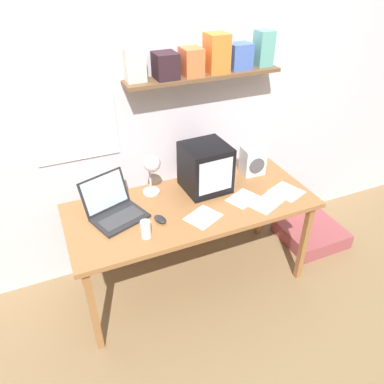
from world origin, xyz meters
name	(u,v)px	position (x,y,z in m)	size (l,w,h in m)	color
ground_plane	(192,280)	(0.00, 0.00, 0.00)	(12.00, 12.00, 0.00)	olive
back_wall	(166,104)	(0.01, 0.48, 1.31)	(5.60, 0.24, 2.60)	silver
corner_desk	(192,211)	(0.00, 0.00, 0.69)	(1.73, 0.73, 0.75)	#9A6438
crt_monitor	(206,168)	(0.17, 0.15, 0.92)	(0.33, 0.33, 0.35)	black
laptop	(113,207)	(-0.53, 0.10, 0.82)	(0.42, 0.42, 0.25)	#232326
desk_lamp	(152,167)	(-0.22, 0.19, 0.99)	(0.12, 0.19, 0.34)	silver
juice_glass	(146,230)	(-0.40, -0.21, 0.80)	(0.06, 0.06, 0.12)	white
space_heater	(253,161)	(0.60, 0.21, 0.86)	(0.18, 0.15, 0.22)	white
computer_mouse	(160,219)	(-0.27, -0.10, 0.77)	(0.09, 0.12, 0.03)	#232326
printed_handout	(243,199)	(0.36, -0.09, 0.75)	(0.26, 0.23, 0.00)	white
loose_paper_near_monitor	(267,203)	(0.49, -0.20, 0.75)	(0.29, 0.24, 0.00)	silver
open_notebook	(203,217)	(0.01, -0.17, 0.75)	(0.27, 0.25, 0.00)	white
loose_paper_near_laptop	(287,192)	(0.70, -0.13, 0.75)	(0.25, 0.26, 0.00)	white
floor_cushion	(310,233)	(1.19, 0.04, 0.07)	(0.51, 0.51, 0.14)	#994549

